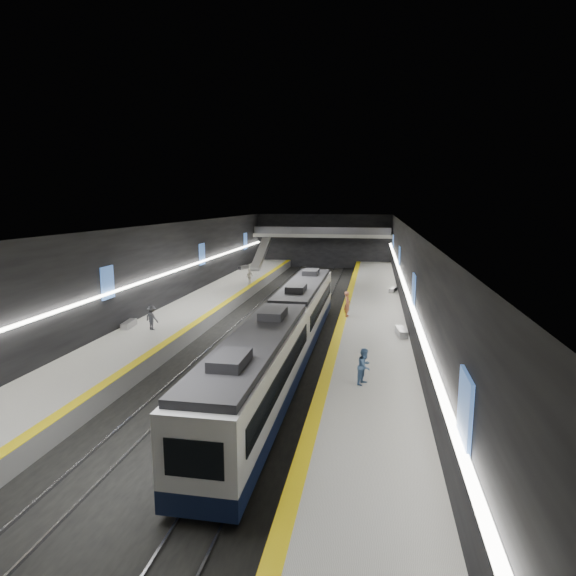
% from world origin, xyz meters
% --- Properties ---
extents(ground, '(70.00, 70.00, 0.00)m').
position_xyz_m(ground, '(0.00, 0.00, 0.00)').
color(ground, black).
rests_on(ground, ground).
extents(ceiling, '(20.00, 70.00, 0.04)m').
position_xyz_m(ceiling, '(0.00, 0.00, 8.00)').
color(ceiling, beige).
rests_on(ceiling, wall_left).
extents(wall_left, '(0.04, 70.00, 8.00)m').
position_xyz_m(wall_left, '(-10.00, 0.00, 4.00)').
color(wall_left, black).
rests_on(wall_left, ground).
extents(wall_right, '(0.04, 70.00, 8.00)m').
position_xyz_m(wall_right, '(10.00, 0.00, 4.00)').
color(wall_right, black).
rests_on(wall_right, ground).
extents(wall_back, '(20.00, 0.04, 8.00)m').
position_xyz_m(wall_back, '(0.00, 35.00, 4.00)').
color(wall_back, black).
rests_on(wall_back, ground).
extents(platform_left, '(5.00, 70.00, 1.00)m').
position_xyz_m(platform_left, '(-7.50, 0.00, 0.50)').
color(platform_left, slate).
rests_on(platform_left, ground).
extents(tile_surface_left, '(5.00, 70.00, 0.02)m').
position_xyz_m(tile_surface_left, '(-7.50, 0.00, 1.01)').
color(tile_surface_left, '#9F9E9A').
rests_on(tile_surface_left, platform_left).
extents(tactile_strip_left, '(0.60, 70.00, 0.02)m').
position_xyz_m(tactile_strip_left, '(-5.30, 0.00, 1.02)').
color(tactile_strip_left, yellow).
rests_on(tactile_strip_left, platform_left).
extents(platform_right, '(5.00, 70.00, 1.00)m').
position_xyz_m(platform_right, '(7.50, 0.00, 0.50)').
color(platform_right, slate).
rests_on(platform_right, ground).
extents(tile_surface_right, '(5.00, 70.00, 0.02)m').
position_xyz_m(tile_surface_right, '(7.50, 0.00, 1.01)').
color(tile_surface_right, '#9F9E9A').
rests_on(tile_surface_right, platform_right).
extents(tactile_strip_right, '(0.60, 70.00, 0.02)m').
position_xyz_m(tactile_strip_right, '(5.30, 0.00, 1.02)').
color(tactile_strip_right, yellow).
rests_on(tactile_strip_right, platform_right).
extents(rails, '(6.52, 70.00, 0.12)m').
position_xyz_m(rails, '(-0.00, 0.00, 0.06)').
color(rails, gray).
rests_on(rails, ground).
extents(train, '(2.69, 30.04, 3.60)m').
position_xyz_m(train, '(2.50, -9.63, 2.20)').
color(train, '#0F1937').
rests_on(train, ground).
extents(ad_posters, '(19.94, 53.50, 2.20)m').
position_xyz_m(ad_posters, '(-0.00, 1.00, 4.50)').
color(ad_posters, '#385FAA').
rests_on(ad_posters, wall_left).
extents(cove_light_left, '(0.25, 68.60, 0.12)m').
position_xyz_m(cove_light_left, '(-9.80, 0.00, 3.80)').
color(cove_light_left, white).
rests_on(cove_light_left, wall_left).
extents(cove_light_right, '(0.25, 68.60, 0.12)m').
position_xyz_m(cove_light_right, '(9.80, 0.00, 3.80)').
color(cove_light_right, white).
rests_on(cove_light_right, wall_right).
extents(mezzanine_bridge, '(20.00, 3.00, 1.50)m').
position_xyz_m(mezzanine_bridge, '(0.00, 32.93, 5.04)').
color(mezzanine_bridge, gray).
rests_on(mezzanine_bridge, wall_left).
extents(escalator, '(1.20, 7.50, 3.92)m').
position_xyz_m(escalator, '(-7.50, 26.00, 2.90)').
color(escalator, '#99999E').
rests_on(escalator, platform_left).
extents(bench_left_near, '(0.71, 1.89, 0.45)m').
position_xyz_m(bench_left_near, '(-9.50, -6.30, 1.23)').
color(bench_left_near, '#99999E').
rests_on(bench_left_near, platform_left).
extents(bench_left_far, '(1.12, 1.98, 0.47)m').
position_xyz_m(bench_left_far, '(-9.50, 24.22, 1.23)').
color(bench_left_far, '#99999E').
rests_on(bench_left_far, platform_left).
extents(bench_right_near, '(0.81, 2.00, 0.48)m').
position_xyz_m(bench_right_near, '(9.50, -5.01, 1.24)').
color(bench_right_near, '#99999E').
rests_on(bench_right_near, platform_right).
extents(bench_right_far, '(0.91, 1.76, 0.42)m').
position_xyz_m(bench_right_far, '(9.50, 11.07, 1.21)').
color(bench_right_far, '#99999E').
rests_on(bench_right_far, platform_right).
extents(passenger_right_a, '(0.53, 0.76, 1.98)m').
position_xyz_m(passenger_right_a, '(5.62, -0.33, 1.99)').
color(passenger_right_a, '#C36A48').
rests_on(passenger_right_a, platform_right).
extents(passenger_right_b, '(0.98, 1.08, 1.81)m').
position_xyz_m(passenger_right_b, '(7.25, -14.31, 1.90)').
color(passenger_right_b, '#456796').
rests_on(passenger_right_b, platform_right).
extents(passenger_left_a, '(0.79, 1.08, 1.70)m').
position_xyz_m(passenger_left_a, '(-5.65, 12.77, 1.85)').
color(passenger_left_a, silver).
rests_on(passenger_left_a, platform_left).
extents(passenger_left_b, '(1.27, 1.02, 1.71)m').
position_xyz_m(passenger_left_b, '(-7.54, -6.66, 1.86)').
color(passenger_left_b, '#3C3D44').
rests_on(passenger_left_b, platform_left).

